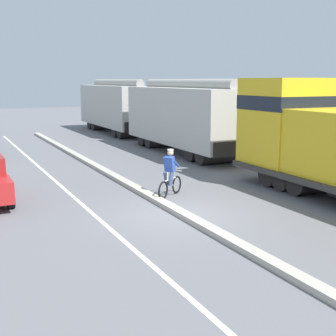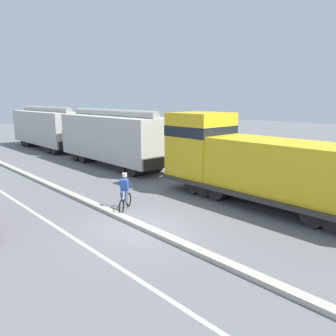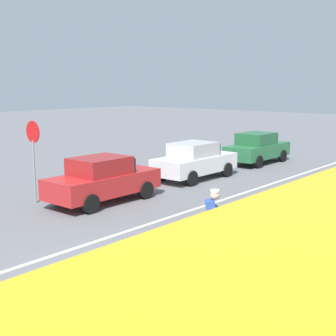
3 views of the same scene
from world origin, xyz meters
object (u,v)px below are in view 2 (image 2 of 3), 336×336
at_px(hopper_car_lead, 113,138).
at_px(cyclist, 125,193).
at_px(hopper_car_middle, 47,128).
at_px(locomotive, 257,166).

bearing_deg(hopper_car_lead, cyclist, -120.87).
height_order(hopper_car_lead, hopper_car_middle, same).
bearing_deg(cyclist, locomotive, -32.57).
relative_size(locomotive, hopper_car_lead, 1.10).
bearing_deg(hopper_car_middle, cyclist, -104.46).
height_order(hopper_car_lead, cyclist, hopper_car_lead).
distance_m(locomotive, hopper_car_middle, 23.76).
xyz_separation_m(locomotive, hopper_car_lead, (0.00, 12.16, 0.28)).
relative_size(locomotive, hopper_car_middle, 1.10).
height_order(locomotive, hopper_car_lead, locomotive).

